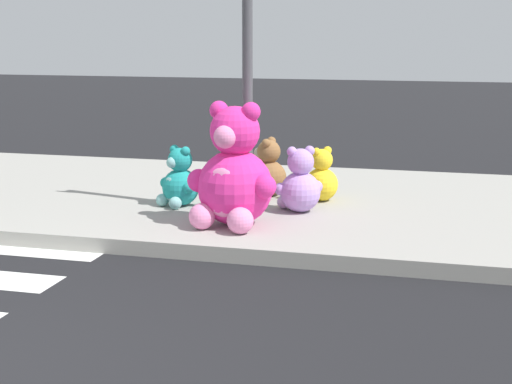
# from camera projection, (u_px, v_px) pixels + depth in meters

# --- Properties ---
(sidewalk) EXTENTS (28.00, 4.40, 0.15)m
(sidewalk) POSITION_uv_depth(u_px,v_px,m) (186.00, 199.00, 9.37)
(sidewalk) COLOR #9E9B93
(sidewalk) RESTS_ON ground_plane
(sign_pole) EXTENTS (0.56, 0.11, 3.20)m
(sign_pole) POSITION_uv_depth(u_px,v_px,m) (247.00, 53.00, 8.00)
(sign_pole) COLOR #4C4C51
(sign_pole) RESTS_ON sidewalk
(plush_pink_large) EXTENTS (0.95, 0.87, 1.25)m
(plush_pink_large) POSITION_uv_depth(u_px,v_px,m) (233.00, 177.00, 7.69)
(plush_pink_large) COLOR #F22D93
(plush_pink_large) RESTS_ON sidewalk
(plush_yellow) EXTENTS (0.45, 0.44, 0.63)m
(plush_yellow) POSITION_uv_depth(u_px,v_px,m) (320.00, 179.00, 8.87)
(plush_yellow) COLOR yellow
(plush_yellow) RESTS_ON sidewalk
(plush_teal) EXTENTS (0.47, 0.49, 0.68)m
(plush_teal) POSITION_uv_depth(u_px,v_px,m) (179.00, 182.00, 8.60)
(plush_teal) COLOR teal
(plush_teal) RESTS_ON sidewalk
(plush_lavender) EXTENTS (0.50, 0.52, 0.72)m
(plush_lavender) POSITION_uv_depth(u_px,v_px,m) (300.00, 185.00, 8.33)
(plush_lavender) COLOR #B28CD8
(plush_lavender) RESTS_ON sidewalk
(plush_brown) EXTENTS (0.48, 0.54, 0.70)m
(plush_brown) POSITION_uv_depth(u_px,v_px,m) (267.00, 173.00, 9.14)
(plush_brown) COLOR olive
(plush_brown) RESTS_ON sidewalk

